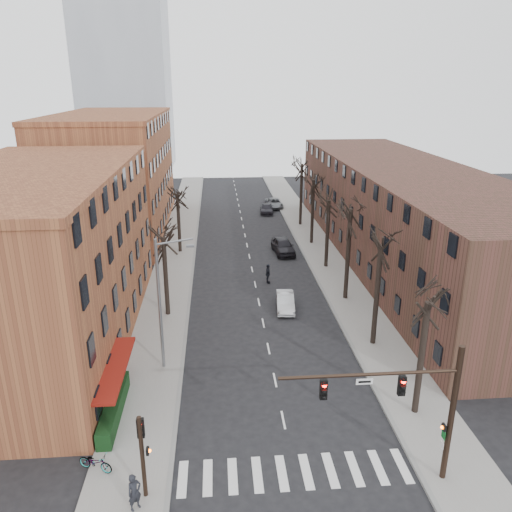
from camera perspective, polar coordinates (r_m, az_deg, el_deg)
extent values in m
plane|color=black|center=(26.56, 4.38, -23.42)|extent=(160.00, 160.00, 0.00)
cube|color=gray|center=(57.31, -8.98, 0.80)|extent=(4.00, 90.00, 0.15)
cube|color=gray|center=(58.26, 6.91, 1.20)|extent=(4.00, 90.00, 0.15)
cube|color=brown|center=(38.40, -23.48, -0.58)|extent=(12.00, 26.00, 12.00)
cube|color=brown|center=(65.42, -15.84, 8.86)|extent=(12.00, 28.00, 14.00)
cube|color=#4E2C24|center=(54.51, 16.45, 4.68)|extent=(12.00, 50.00, 10.00)
cube|color=#B2B7BF|center=(116.37, -15.20, 24.57)|extent=(18.00, 18.00, 60.00)
cube|color=maroon|center=(31.57, -15.29, -16.26)|extent=(1.20, 7.00, 0.15)
cube|color=#123315|center=(30.42, -15.93, -16.33)|extent=(0.80, 6.00, 1.00)
cylinder|color=black|center=(25.47, 21.44, -16.66)|extent=(0.28, 0.28, 7.20)
cylinder|color=black|center=(22.76, 12.85, -13.06)|extent=(8.00, 0.16, 0.16)
cube|color=black|center=(23.57, 16.32, -14.03)|extent=(0.32, 0.22, 0.95)
cube|color=black|center=(22.63, 7.72, -14.87)|extent=(0.32, 0.22, 0.95)
cube|color=silver|center=(22.89, 12.29, -13.85)|extent=(0.75, 0.04, 0.28)
cube|color=black|center=(25.70, 20.68, -17.84)|extent=(0.12, 0.30, 0.30)
cylinder|color=black|center=(24.39, -12.84, -21.64)|extent=(0.20, 0.20, 4.40)
cube|color=black|center=(23.59, -13.06, -18.59)|extent=(0.32, 0.22, 0.95)
cube|color=black|center=(24.10, -12.28, -20.94)|extent=(0.12, 0.30, 0.30)
cylinder|color=slate|center=(32.43, -10.94, -5.69)|extent=(0.20, 0.20, 9.00)
cylinder|color=slate|center=(30.77, -9.41, 1.63)|extent=(2.39, 0.12, 0.46)
cube|color=slate|center=(30.79, -7.52, 1.15)|extent=(0.50, 0.22, 0.14)
imported|color=silver|center=(41.85, 3.36, -5.22)|extent=(1.76, 4.18, 1.34)
imported|color=black|center=(55.30, 3.11, 1.18)|extent=(2.50, 5.19, 1.71)
imported|color=black|center=(72.67, 1.21, 5.43)|extent=(2.13, 4.51, 1.27)
imported|color=slate|center=(75.97, 2.10, 6.06)|extent=(2.51, 4.98, 1.35)
imported|color=black|center=(24.68, -13.72, -24.75)|extent=(0.77, 0.75, 1.79)
imported|color=black|center=(31.38, -15.70, -14.53)|extent=(0.89, 0.80, 1.51)
imported|color=black|center=(46.94, 1.37, -2.05)|extent=(0.51, 1.12, 1.88)
imported|color=gray|center=(27.20, -17.88, -21.50)|extent=(1.93, 1.29, 0.96)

